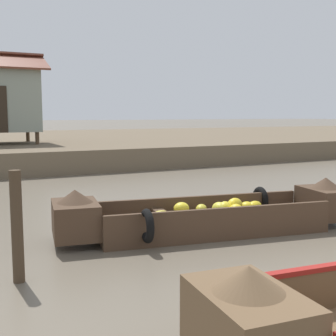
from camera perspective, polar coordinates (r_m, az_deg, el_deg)
The scene contains 4 objects.
ground_plane at distance 13.20m, azimuth -4.88°, elevation -1.96°, with size 300.00×300.00×0.00m, color #665B4C.
riverbank_strip at distance 25.05m, azimuth -15.62°, elevation 2.94°, with size 160.00×20.00×0.82m, color brown.
banana_boat at distance 7.69m, azimuth 5.53°, elevation -6.00°, with size 5.38×1.88×0.86m.
mooring_post at distance 5.66m, azimuth -18.85°, elevation -7.17°, with size 0.14×0.14×1.37m, color #423323.
Camera 1 is at (-4.88, -2.10, 2.03)m, focal length 47.40 mm.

